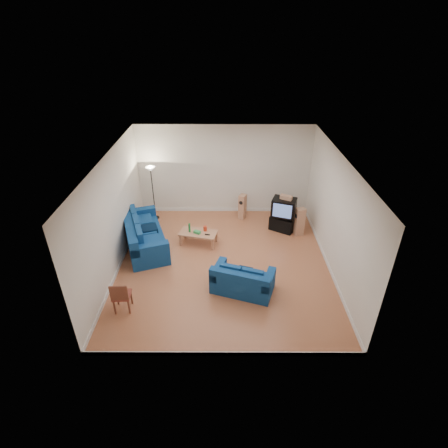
{
  "coord_description": "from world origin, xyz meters",
  "views": [
    {
      "loc": [
        0.02,
        -8.2,
        6.15
      ],
      "look_at": [
        0.0,
        0.4,
        1.1
      ],
      "focal_mm": 28.0,
      "sensor_mm": 36.0,
      "label": 1
    }
  ],
  "objects_px": {
    "tv_stand": "(282,224)",
    "television": "(284,207)",
    "sofa_loveseat": "(242,282)",
    "sofa_three_seat": "(143,237)",
    "coffee_table": "(198,234)"
  },
  "relations": [
    {
      "from": "sofa_three_seat",
      "to": "tv_stand",
      "type": "bearing_deg",
      "value": 83.18
    },
    {
      "from": "sofa_loveseat",
      "to": "tv_stand",
      "type": "distance_m",
      "value": 3.41
    },
    {
      "from": "sofa_loveseat",
      "to": "coffee_table",
      "type": "bearing_deg",
      "value": 138.29
    },
    {
      "from": "sofa_three_seat",
      "to": "television",
      "type": "relative_size",
      "value": 3.06
    },
    {
      "from": "sofa_three_seat",
      "to": "tv_stand",
      "type": "relative_size",
      "value": 3.45
    },
    {
      "from": "coffee_table",
      "to": "television",
      "type": "xyz_separation_m",
      "value": [
        2.75,
        0.81,
        0.51
      ]
    },
    {
      "from": "television",
      "to": "tv_stand",
      "type": "bearing_deg",
      "value": 111.02
    },
    {
      "from": "sofa_three_seat",
      "to": "sofa_loveseat",
      "type": "bearing_deg",
      "value": 35.77
    },
    {
      "from": "sofa_loveseat",
      "to": "coffee_table",
      "type": "relative_size",
      "value": 1.4
    },
    {
      "from": "sofa_three_seat",
      "to": "sofa_loveseat",
      "type": "height_order",
      "value": "sofa_three_seat"
    },
    {
      "from": "coffee_table",
      "to": "sofa_loveseat",
      "type": "bearing_deg",
      "value": -60.12
    },
    {
      "from": "coffee_table",
      "to": "television",
      "type": "height_order",
      "value": "television"
    },
    {
      "from": "sofa_loveseat",
      "to": "television",
      "type": "height_order",
      "value": "television"
    },
    {
      "from": "sofa_three_seat",
      "to": "tv_stand",
      "type": "xyz_separation_m",
      "value": [
        4.46,
        1.01,
        -0.12
      ]
    },
    {
      "from": "tv_stand",
      "to": "television",
      "type": "xyz_separation_m",
      "value": [
        0.0,
        -0.04,
        0.64
      ]
    }
  ]
}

